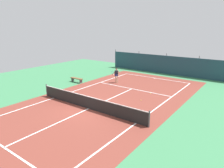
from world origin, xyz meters
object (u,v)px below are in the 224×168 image
at_px(tennis_ball_near_player, 115,106).
at_px(tennis_ball_by_sideline, 150,93).
at_px(tennis_player, 116,74).
at_px(tennis_net, 88,102).
at_px(tennis_ball_midcourt, 141,100).
at_px(courtside_bench, 77,79).
at_px(parked_car, 189,67).

xyz_separation_m(tennis_ball_near_player, tennis_ball_by_sideline, (0.87, 4.47, 0.00)).
distance_m(tennis_player, tennis_ball_near_player, 7.08).
bearing_deg(tennis_ball_by_sideline, tennis_ball_near_player, -101.00).
height_order(tennis_net, tennis_ball_midcourt, tennis_net).
bearing_deg(tennis_ball_near_player, courtside_bench, 156.40).
xyz_separation_m(tennis_net, tennis_ball_near_player, (1.32, 1.59, -0.48)).
relative_size(tennis_player, tennis_ball_near_player, 24.85).
bearing_deg(tennis_ball_midcourt, courtside_bench, 173.25).
bearing_deg(tennis_net, tennis_ball_midcourt, 58.79).
height_order(tennis_net, courtside_bench, tennis_net).
height_order(tennis_ball_near_player, tennis_ball_midcourt, same).
bearing_deg(tennis_net, tennis_ball_by_sideline, 70.18).
bearing_deg(parked_car, tennis_player, -114.65).
xyz_separation_m(tennis_ball_midcourt, tennis_ball_by_sideline, (-0.18, 2.17, 0.00)).
height_order(tennis_ball_near_player, courtside_bench, courtside_bench).
relative_size(tennis_ball_by_sideline, parked_car, 0.02).
bearing_deg(tennis_ball_near_player, tennis_player, 124.15).
height_order(tennis_net, parked_car, parked_car).
bearing_deg(parked_car, tennis_ball_near_player, -91.60).
bearing_deg(tennis_ball_midcourt, tennis_net, -121.21).
distance_m(tennis_ball_midcourt, parked_car, 13.37).
bearing_deg(tennis_ball_by_sideline, tennis_net, -109.82).
distance_m(tennis_player, parked_car, 11.03).
bearing_deg(tennis_ball_by_sideline, tennis_ball_midcourt, -85.37).
height_order(tennis_ball_near_player, parked_car, parked_car).
xyz_separation_m(tennis_ball_near_player, tennis_ball_midcourt, (1.05, 2.31, 0.00)).
height_order(tennis_ball_near_player, tennis_ball_by_sideline, same).
bearing_deg(courtside_bench, tennis_player, 33.93).
height_order(tennis_ball_midcourt, courtside_bench, courtside_bench).
height_order(tennis_ball_midcourt, parked_car, parked_car).
height_order(tennis_player, courtside_bench, tennis_player).
bearing_deg(tennis_ball_midcourt, tennis_ball_by_sideline, 94.63).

